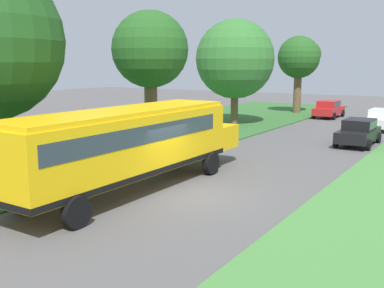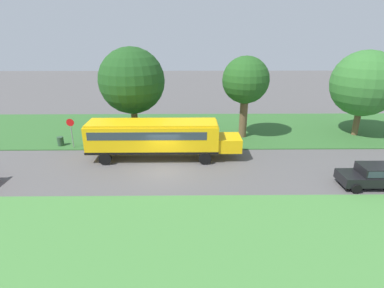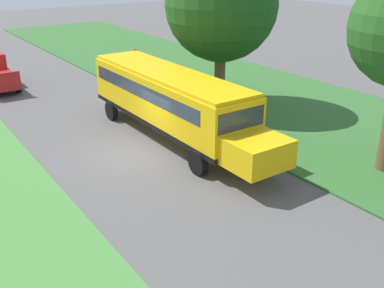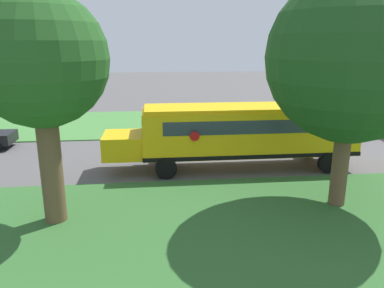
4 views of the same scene
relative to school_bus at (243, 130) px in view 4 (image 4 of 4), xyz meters
The scene contains 6 objects.
ground_plane 3.01m from the school_bus, 17.56° to the left, with size 120.00×120.00×0.00m, color #565454.
grass_verge 8.05m from the school_bus, behind, with size 12.00×80.00×0.08m, color #33662D.
grass_far_side 11.38m from the school_bus, ahead, with size 10.00×80.00×0.07m, color #47843D.
school_bus is the anchor object (origin of this frame).
oak_tree_beside_bus 6.59m from the school_bus, 150.36° to the right, with size 6.07×6.07×8.68m.
oak_tree_roadside_mid 10.16m from the school_bus, 122.58° to the left, with size 4.39×4.39×7.85m.
Camera 4 is at (-19.94, 3.73, 6.19)m, focal length 35.00 mm.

